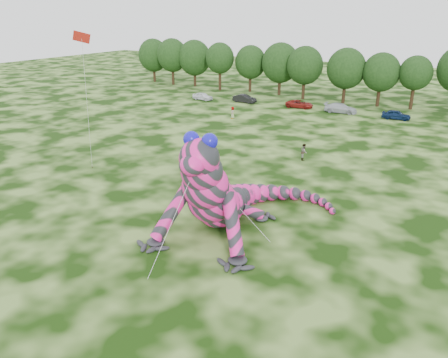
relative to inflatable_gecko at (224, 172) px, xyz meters
name	(u,v)px	position (x,y,z in m)	size (l,w,h in m)	color
ground	(238,277)	(4.57, -6.07, -4.09)	(240.00, 240.00, 0.00)	#16330A
inflatable_gecko	(224,172)	(0.00, 0.00, 0.00)	(13.76, 16.34, 8.17)	#F01F8E
flying_kite	(82,47)	(-15.26, 1.51, 8.27)	(3.88, 2.88, 14.08)	red
tree_0	(154,60)	(-49.99, 53.16, 0.67)	(6.91, 6.22, 9.51)	black
tree_1	(172,62)	(-43.79, 51.98, 0.82)	(6.74, 6.07, 9.81)	black
tree_2	(195,63)	(-38.45, 52.69, 0.74)	(7.04, 6.34, 9.64)	black
tree_3	(220,67)	(-31.15, 51.00, 0.63)	(5.81, 5.23, 9.44)	black
tree_4	(250,69)	(-25.07, 52.64, 0.44)	(6.22, 5.60, 9.06)	black
tree_5	(280,69)	(-18.55, 52.36, 0.81)	(7.16, 6.44, 9.80)	black
tree_6	(304,73)	(-12.99, 50.61, 0.66)	(6.52, 5.86, 9.49)	black
tree_7	(346,76)	(-5.51, 50.73, 0.65)	(6.68, 6.01, 9.48)	black
tree_8	(380,80)	(0.35, 50.91, 0.39)	(6.14, 5.53, 8.94)	black
tree_9	(414,83)	(5.63, 51.27, 0.25)	(5.27, 4.74, 8.68)	black
car_0	(203,96)	(-28.47, 40.45, -3.41)	(1.59, 3.94, 1.34)	white
car_1	(245,99)	(-20.71, 42.17, -3.38)	(1.50, 4.29, 1.41)	black
car_2	(300,104)	(-10.66, 42.97, -3.45)	(2.12, 4.60, 1.28)	maroon
car_3	(341,108)	(-3.58, 42.70, -3.34)	(2.09, 5.13, 1.49)	#B9BEC4
car_4	(396,115)	(4.96, 42.48, -3.38)	(1.66, 4.14, 1.41)	#0D2145
spectator_4	(233,113)	(-16.51, 30.46, -3.18)	(0.88, 0.57, 1.80)	gray
spectator_1	(304,152)	(-0.12, 17.37, -3.18)	(0.88, 0.68, 1.81)	gray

